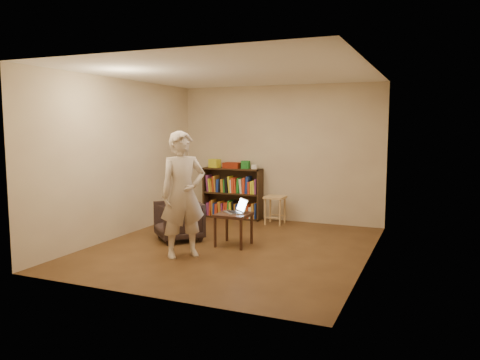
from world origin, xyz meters
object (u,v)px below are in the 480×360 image
at_px(side_table, 234,219).
at_px(laptop, 237,209).
at_px(person, 183,195).
at_px(armchair, 179,221).
at_px(bookshelf, 233,196).
at_px(stool, 275,202).

relative_size(side_table, laptop, 1.17).
bearing_deg(person, armchair, 77.31).
distance_m(bookshelf, person, 2.89).
height_order(armchair, laptop, laptop).
xyz_separation_m(side_table, laptop, (0.03, 0.06, 0.14)).
bearing_deg(side_table, armchair, -178.62).
bearing_deg(bookshelf, side_table, -65.88).
bearing_deg(bookshelf, stool, -14.08).
height_order(armchair, person, person).
bearing_deg(armchair, laptop, 48.01).
height_order(stool, armchair, armchair).
relative_size(armchair, person, 0.39).
relative_size(stool, laptop, 1.23).
relative_size(stool, side_table, 1.05).
bearing_deg(laptop, stool, 133.14).
height_order(stool, side_table, stool).
height_order(armchair, side_table, armchair).
distance_m(laptop, person, 1.04).
xyz_separation_m(bookshelf, person, (0.49, -2.82, 0.44)).
bearing_deg(laptop, side_table, -72.32).
xyz_separation_m(armchair, laptop, (0.99, 0.08, 0.24)).
distance_m(armchair, side_table, 0.96).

